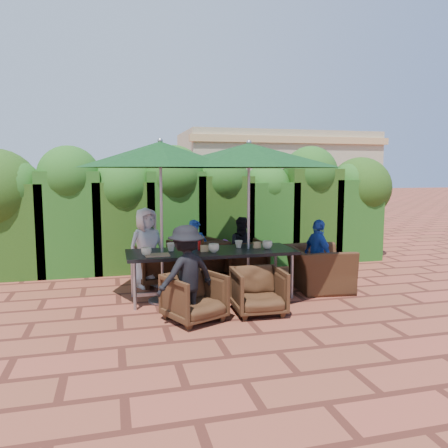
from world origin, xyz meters
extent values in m
plane|color=brown|center=(0.00, 0.00, 0.00)|extent=(80.00, 80.00, 0.00)
cube|color=black|center=(-0.24, 0.00, 0.72)|extent=(2.61, 0.90, 0.05)
cube|color=gray|center=(-0.24, 0.00, 0.12)|extent=(2.41, 0.05, 0.05)
cylinder|color=gray|center=(-1.44, -0.35, 0.35)|extent=(0.05, 0.05, 0.70)
cylinder|color=gray|center=(-1.44, 0.35, 0.35)|extent=(0.05, 0.05, 0.70)
cylinder|color=gray|center=(0.96, -0.35, 0.35)|extent=(0.05, 0.05, 0.70)
cylinder|color=gray|center=(0.96, 0.35, 0.35)|extent=(0.05, 0.05, 0.70)
cylinder|color=gray|center=(-1.01, -0.02, 0.01)|extent=(0.44, 0.44, 0.03)
cylinder|color=gray|center=(-1.01, -0.02, 1.20)|extent=(0.04, 0.04, 2.40)
cone|color=black|center=(-1.01, -0.02, 2.22)|extent=(2.40, 2.40, 0.38)
sphere|color=gray|center=(-1.01, -0.02, 2.42)|extent=(0.08, 0.08, 0.08)
cylinder|color=gray|center=(0.37, 0.02, 0.01)|extent=(0.44, 0.44, 0.03)
cylinder|color=gray|center=(0.37, 0.02, 1.20)|extent=(0.04, 0.04, 2.40)
cone|color=black|center=(0.37, 0.02, 2.22)|extent=(2.90, 2.90, 0.38)
sphere|color=gray|center=(0.37, 0.02, 2.42)|extent=(0.08, 0.08, 0.08)
imported|color=black|center=(-0.97, 1.05, 0.37)|extent=(0.82, 0.79, 0.74)
imported|color=black|center=(-0.27, 0.96, 0.43)|extent=(1.06, 1.03, 0.87)
imported|color=black|center=(0.57, 1.00, 0.40)|extent=(0.80, 0.75, 0.80)
imported|color=black|center=(-0.70, -1.00, 0.35)|extent=(0.89, 0.86, 0.70)
imported|color=black|center=(0.22, -0.92, 0.35)|extent=(0.71, 0.67, 0.70)
imported|color=black|center=(1.61, 0.05, 0.48)|extent=(0.83, 1.16, 0.95)
imported|color=silver|center=(-1.17, 0.93, 0.68)|extent=(0.77, 0.63, 1.36)
imported|color=#1E44A6|center=(-0.32, 0.95, 0.56)|extent=(0.42, 0.35, 1.13)
imported|color=black|center=(0.54, 0.86, 0.58)|extent=(0.63, 0.47, 1.16)
imported|color=black|center=(-0.81, -1.01, 0.64)|extent=(0.90, 0.69, 1.28)
imported|color=#1E44A6|center=(1.53, -0.09, 0.60)|extent=(0.45, 0.75, 1.20)
imported|color=#E85297|center=(-0.62, 0.97, 0.39)|extent=(0.34, 0.31, 0.78)
imported|color=#AA53B5|center=(0.24, 0.96, 0.38)|extent=(0.31, 0.27, 0.76)
imported|color=#268D2C|center=(1.81, 4.16, 0.88)|extent=(1.67, 1.45, 1.76)
imported|color=#E85297|center=(2.29, 4.28, 0.85)|extent=(0.90, 0.66, 1.70)
imported|color=gray|center=(3.10, 4.27, 0.80)|extent=(1.12, 0.82, 1.59)
imported|color=beige|center=(-1.25, -0.16, 0.81)|extent=(0.15, 0.15, 0.12)
imported|color=beige|center=(-0.86, 0.11, 0.81)|extent=(0.14, 0.14, 0.13)
imported|color=beige|center=(-0.24, -0.15, 0.82)|extent=(0.17, 0.17, 0.13)
imported|color=beige|center=(0.24, 0.13, 0.81)|extent=(0.13, 0.13, 0.12)
imported|color=beige|center=(0.65, -0.07, 0.81)|extent=(0.16, 0.16, 0.13)
cylinder|color=#B20C0A|center=(-0.42, 0.08, 0.83)|extent=(0.04, 0.04, 0.17)
cylinder|color=#4C230C|center=(-0.35, 0.13, 0.83)|extent=(0.04, 0.04, 0.17)
cube|color=#AD7A54|center=(-1.10, -0.21, 0.76)|extent=(0.35, 0.25, 0.02)
cube|color=tan|center=(-0.37, -0.06, 0.80)|extent=(0.12, 0.06, 0.10)
cube|color=tan|center=(0.51, 0.03, 0.80)|extent=(0.12, 0.06, 0.10)
cube|color=#1B380F|center=(-3.50, 2.30, 0.87)|extent=(1.15, 0.95, 1.75)
sphere|color=#1B380F|center=(-3.50, 2.30, 1.65)|extent=(1.11, 1.11, 1.11)
cube|color=#1B380F|center=(-2.50, 2.30, 0.99)|extent=(1.15, 0.95, 1.98)
sphere|color=#1B380F|center=(-2.50, 2.30, 1.88)|extent=(1.18, 1.18, 1.18)
cube|color=#1B380F|center=(-1.50, 2.30, 0.88)|extent=(1.15, 0.95, 1.77)
sphere|color=#1B380F|center=(-1.50, 2.30, 1.67)|extent=(1.21, 1.21, 1.21)
cube|color=#1B380F|center=(-0.50, 2.30, 0.99)|extent=(1.15, 0.95, 1.97)
sphere|color=#1B380F|center=(-0.50, 2.30, 1.87)|extent=(1.25, 1.25, 1.25)
cube|color=#1B380F|center=(0.50, 2.30, 0.94)|extent=(1.15, 0.95, 1.88)
sphere|color=#1B380F|center=(0.50, 2.30, 1.78)|extent=(1.15, 1.15, 1.15)
cube|color=#1B380F|center=(1.50, 2.30, 0.87)|extent=(1.15, 0.95, 1.74)
sphere|color=#1B380F|center=(1.50, 2.30, 1.64)|extent=(1.00, 1.00, 1.00)
cube|color=#1B380F|center=(2.50, 2.30, 1.01)|extent=(1.15, 0.95, 2.03)
sphere|color=#1B380F|center=(2.50, 2.30, 1.93)|extent=(1.19, 1.19, 1.19)
cube|color=#1B380F|center=(3.50, 2.30, 0.90)|extent=(1.15, 0.95, 1.79)
sphere|color=#1B380F|center=(3.50, 2.30, 1.69)|extent=(0.94, 0.94, 0.94)
sphere|color=#1B380F|center=(3.80, 2.40, 1.60)|extent=(1.40, 1.40, 1.40)
cube|color=tan|center=(3.50, 7.00, 1.60)|extent=(6.00, 3.00, 3.20)
cube|color=tan|center=(3.50, 5.55, 2.90)|extent=(6.20, 0.25, 0.20)
camera|label=1|loc=(-1.72, -6.52, 1.97)|focal=35.00mm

